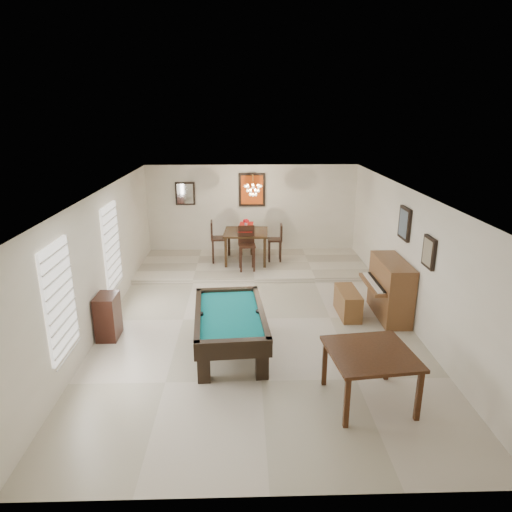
{
  "coord_description": "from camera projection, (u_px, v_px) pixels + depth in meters",
  "views": [
    {
      "loc": [
        -0.27,
        -8.46,
        4.04
      ],
      "look_at": [
        0.0,
        0.6,
        1.15
      ],
      "focal_mm": 32.0,
      "sensor_mm": 36.0,
      "label": 1
    }
  ],
  "objects": [
    {
      "name": "ground_plane",
      "position": [
        257.0,
        319.0,
        9.29
      ],
      "size": [
        6.0,
        9.0,
        0.02
      ],
      "primitive_type": "cube",
      "color": "beige"
    },
    {
      "name": "wall_back",
      "position": [
        252.0,
        210.0,
        13.18
      ],
      "size": [
        6.0,
        0.04,
        2.6
      ],
      "primitive_type": "cube",
      "color": "silver",
      "rests_on": "ground_plane"
    },
    {
      "name": "wall_front",
      "position": [
        271.0,
        395.0,
        4.61
      ],
      "size": [
        6.0,
        0.04,
        2.6
      ],
      "primitive_type": "cube",
      "color": "silver",
      "rests_on": "ground_plane"
    },
    {
      "name": "wall_left",
      "position": [
        102.0,
        259.0,
        8.81
      ],
      "size": [
        0.04,
        9.0,
        2.6
      ],
      "primitive_type": "cube",
      "color": "silver",
      "rests_on": "ground_plane"
    },
    {
      "name": "wall_right",
      "position": [
        409.0,
        257.0,
        8.98
      ],
      "size": [
        0.04,
        9.0,
        2.6
      ],
      "primitive_type": "cube",
      "color": "silver",
      "rests_on": "ground_plane"
    },
    {
      "name": "ceiling",
      "position": [
        257.0,
        192.0,
        8.5
      ],
      "size": [
        6.0,
        9.0,
        0.04
      ],
      "primitive_type": "cube",
      "color": "white",
      "rests_on": "wall_back"
    },
    {
      "name": "dining_step",
      "position": [
        253.0,
        265.0,
        12.37
      ],
      "size": [
        6.0,
        2.5,
        0.12
      ],
      "primitive_type": "cube",
      "color": "beige",
      "rests_on": "ground_plane"
    },
    {
      "name": "window_left_front",
      "position": [
        60.0,
        300.0,
        6.69
      ],
      "size": [
        0.06,
        1.0,
        1.7
      ],
      "primitive_type": "cube",
      "color": "white",
      "rests_on": "wall_left"
    },
    {
      "name": "window_left_rear",
      "position": [
        112.0,
        246.0,
        9.35
      ],
      "size": [
        0.06,
        1.0,
        1.7
      ],
      "primitive_type": "cube",
      "color": "white",
      "rests_on": "wall_left"
    },
    {
      "name": "pool_table",
      "position": [
        230.0,
        333.0,
        7.92
      ],
      "size": [
        1.34,
        2.26,
        0.73
      ],
      "primitive_type": null,
      "rotation": [
        0.0,
        0.0,
        0.07
      ],
      "color": "black",
      "rests_on": "ground_plane"
    },
    {
      "name": "square_table",
      "position": [
        369.0,
        377.0,
        6.54
      ],
      "size": [
        1.29,
        1.29,
        0.8
      ],
      "primitive_type": null,
      "rotation": [
        0.0,
        0.0,
        0.12
      ],
      "color": "#31190C",
      "rests_on": "ground_plane"
    },
    {
      "name": "upright_piano",
      "position": [
        384.0,
        289.0,
        9.25
      ],
      "size": [
        0.8,
        1.43,
        1.2
      ],
      "primitive_type": null,
      "color": "brown",
      "rests_on": "ground_plane"
    },
    {
      "name": "piano_bench",
      "position": [
        348.0,
        303.0,
        9.39
      ],
      "size": [
        0.4,
        0.98,
        0.54
      ],
      "primitive_type": "cube",
      "rotation": [
        0.0,
        0.0,
        0.02
      ],
      "color": "brown",
      "rests_on": "ground_plane"
    },
    {
      "name": "apothecary_chest",
      "position": [
        108.0,
        316.0,
        8.42
      ],
      "size": [
        0.37,
        0.56,
        0.84
      ],
      "primitive_type": "cube",
      "color": "black",
      "rests_on": "ground_plane"
    },
    {
      "name": "dining_table",
      "position": [
        246.0,
        244.0,
        12.32
      ],
      "size": [
        1.22,
        1.22,
        0.96
      ],
      "primitive_type": null,
      "rotation": [
        0.0,
        0.0,
        -0.05
      ],
      "color": "black",
      "rests_on": "dining_step"
    },
    {
      "name": "flower_vase",
      "position": [
        246.0,
        223.0,
        12.14
      ],
      "size": [
        0.15,
        0.15,
        0.22
      ],
      "primitive_type": null,
      "rotation": [
        0.0,
        0.0,
        0.2
      ],
      "color": "red",
      "rests_on": "dining_table"
    },
    {
      "name": "dining_chair_south",
      "position": [
        247.0,
        249.0,
        11.62
      ],
      "size": [
        0.45,
        0.45,
        1.13
      ],
      "primitive_type": null,
      "rotation": [
        0.0,
        0.0,
        0.07
      ],
      "color": "black",
      "rests_on": "dining_step"
    },
    {
      "name": "dining_chair_north",
      "position": [
        246.0,
        238.0,
        12.99
      ],
      "size": [
        0.35,
        0.35,
        0.95
      ],
      "primitive_type": null,
      "rotation": [
        0.0,
        0.0,
        3.14
      ],
      "color": "black",
      "rests_on": "dining_step"
    },
    {
      "name": "dining_chair_west",
      "position": [
        219.0,
        242.0,
        12.26
      ],
      "size": [
        0.44,
        0.44,
        1.13
      ],
      "primitive_type": null,
      "rotation": [
        0.0,
        0.0,
        1.63
      ],
      "color": "black",
      "rests_on": "dining_step"
    },
    {
      "name": "dining_chair_east",
      "position": [
        275.0,
        243.0,
        12.37
      ],
      "size": [
        0.39,
        0.39,
        1.01
      ],
      "primitive_type": null,
      "rotation": [
        0.0,
        0.0,
        -1.6
      ],
      "color": "black",
      "rests_on": "dining_step"
    },
    {
      "name": "chandelier",
      "position": [
        253.0,
        186.0,
        11.67
      ],
      "size": [
        0.44,
        0.44,
        0.6
      ],
      "primitive_type": null,
      "color": "#FFE5B2",
      "rests_on": "ceiling"
    },
    {
      "name": "back_painting",
      "position": [
        252.0,
        190.0,
        12.96
      ],
      "size": [
        0.75,
        0.06,
        0.95
      ],
      "primitive_type": "cube",
      "color": "#D84C14",
      "rests_on": "wall_back"
    },
    {
      "name": "back_mirror",
      "position": [
        185.0,
        194.0,
        12.94
      ],
      "size": [
        0.55,
        0.06,
        0.65
      ],
      "primitive_type": "cube",
      "color": "white",
      "rests_on": "wall_back"
    },
    {
      "name": "right_picture_upper",
      "position": [
        405.0,
        223.0,
        9.08
      ],
      "size": [
        0.06,
        0.55,
        0.65
      ],
      "primitive_type": "cube",
      "color": "slate",
      "rests_on": "wall_right"
    },
    {
      "name": "right_picture_lower",
      "position": [
        429.0,
        252.0,
        7.91
      ],
      "size": [
        0.06,
        0.45,
        0.55
      ],
      "primitive_type": "cube",
      "color": "gray",
      "rests_on": "wall_right"
    }
  ]
}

